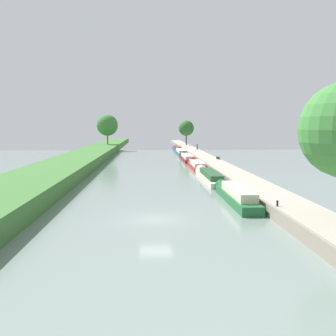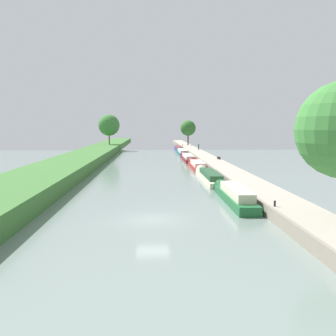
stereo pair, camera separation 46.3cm
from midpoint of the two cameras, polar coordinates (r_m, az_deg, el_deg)
The scene contains 15 objects.
ground_plane at distance 28.23m, azimuth -2.41°, elevation -7.94°, with size 160.00×160.00×0.00m, color slate.
right_towpath at distance 30.23m, azimuth 18.79°, elevation -6.39°, with size 3.70×260.00×0.94m.
stone_quay at distance 29.56m, azimuth 15.21°, elevation -6.51°, with size 0.25×260.00×0.99m.
narrowboat_green at distance 35.02m, azimuth 10.02°, elevation -4.10°, with size 1.81×12.22×2.03m.
narrowboat_cream at distance 48.67m, azimuth 6.09°, elevation -1.20°, with size 1.95×14.45×1.88m.
narrowboat_red at distance 62.27m, azimuth 4.18°, elevation 0.48°, with size 2.08×11.55×1.98m.
narrowboat_maroon at distance 76.64m, azimuth 2.73°, elevation 1.64°, with size 2.05×15.02×1.95m.
narrowboat_teal at distance 92.31m, azimuth 1.82°, elevation 2.50°, with size 2.11×15.38×2.00m.
narrowboat_blue at distance 107.12m, azimuth 1.24°, elevation 3.05°, with size 1.91×11.86×1.82m.
tree_rightbank_midnear at distance 117.67m, azimuth 2.74°, elevation 6.19°, with size 4.89×4.89×7.82m.
tree_leftbank_downstream at distance 106.29m, azimuth -9.51°, elevation 6.57°, with size 6.02×6.02×8.48m.
person_walking at distance 94.29m, azimuth 4.40°, elevation 3.36°, with size 0.34×0.34×1.66m.
mooring_bollard_near at distance 29.36m, azimuth 16.16°, elevation -5.29°, with size 0.16×0.16×0.45m.
mooring_bollard_far at distance 112.02m, azimuth 1.90°, elevation 3.55°, with size 0.16×0.16×0.45m.
park_bench at distance 68.42m, azimuth 7.56°, elevation 1.67°, with size 0.44×1.50×0.47m.
Camera 1 is at (-0.49, -27.31, 7.07)m, focal length 39.33 mm.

